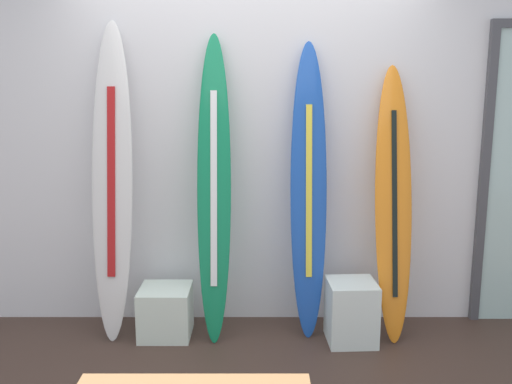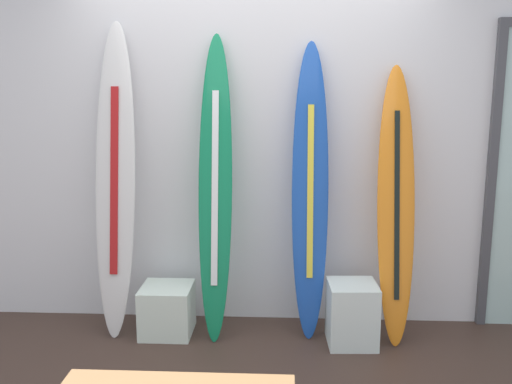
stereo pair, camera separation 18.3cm
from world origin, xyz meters
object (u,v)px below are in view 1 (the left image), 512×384
object	(u,v)px
surfboard_emerald	(215,191)
display_block_center	(352,312)
surfboard_sunset	(394,203)
display_block_left	(167,312)
surfboard_ivory	(113,184)
surfboard_cobalt	(310,193)

from	to	relation	value
surfboard_emerald	display_block_center	xyz separation A→B (m)	(0.94, -0.14, -0.81)
surfboard_sunset	display_block_center	distance (m)	0.79
display_block_left	display_block_center	xyz separation A→B (m)	(1.28, -0.09, 0.04)
display_block_left	display_block_center	distance (m)	1.29
surfboard_sunset	surfboard_ivory	bearing A→B (deg)	179.63
surfboard_ivory	surfboard_sunset	distance (m)	1.92
surfboard_ivory	surfboard_emerald	distance (m)	0.70
surfboard_cobalt	surfboard_sunset	world-z (taller)	surfboard_cobalt
surfboard_ivory	display_block_left	xyz separation A→B (m)	(0.35, -0.06, -0.89)
surfboard_emerald	surfboard_sunset	size ratio (longest dim) A/B	1.11
surfboard_cobalt	surfboard_ivory	bearing A→B (deg)	-178.84
display_block_left	surfboard_cobalt	bearing A→B (deg)	5.20
surfboard_ivory	display_block_center	distance (m)	1.85
surfboard_emerald	display_block_left	size ratio (longest dim) A/B	5.90
surfboard_emerald	surfboard_cobalt	bearing A→B (deg)	3.66
surfboard_ivory	surfboard_cobalt	xyz separation A→B (m)	(1.34, 0.03, -0.07)
display_block_center	surfboard_sunset	bearing A→B (deg)	26.76
surfboard_ivory	surfboard_emerald	size ratio (longest dim) A/B	1.04
display_block_left	display_block_center	bearing A→B (deg)	-4.23
display_block_left	display_block_center	size ratio (longest dim) A/B	0.83
surfboard_emerald	display_block_center	bearing A→B (deg)	-8.74
display_block_left	surfboard_sunset	bearing A→B (deg)	1.85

